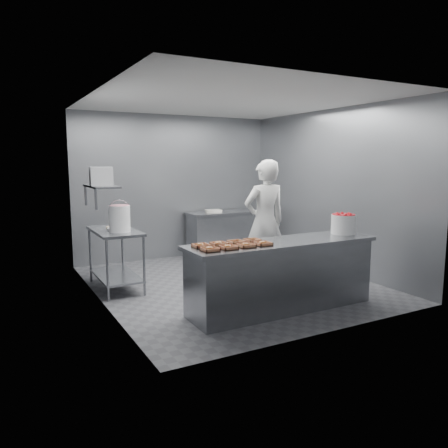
% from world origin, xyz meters
% --- Properties ---
extents(floor, '(4.50, 4.50, 0.00)m').
position_xyz_m(floor, '(0.00, 0.00, 0.00)').
color(floor, '#4C4C51').
rests_on(floor, ground).
extents(ceiling, '(4.50, 4.50, 0.00)m').
position_xyz_m(ceiling, '(0.00, 0.00, 2.80)').
color(ceiling, white).
rests_on(ceiling, wall_back).
extents(wall_back, '(4.00, 0.04, 2.80)m').
position_xyz_m(wall_back, '(0.00, 2.25, 1.40)').
color(wall_back, slate).
rests_on(wall_back, ground).
extents(wall_left, '(0.04, 4.50, 2.80)m').
position_xyz_m(wall_left, '(-2.00, 0.00, 1.40)').
color(wall_left, slate).
rests_on(wall_left, ground).
extents(wall_right, '(0.04, 4.50, 2.80)m').
position_xyz_m(wall_right, '(2.00, 0.00, 1.40)').
color(wall_right, slate).
rests_on(wall_right, ground).
extents(service_counter, '(2.60, 0.70, 0.90)m').
position_xyz_m(service_counter, '(0.00, -1.35, 0.45)').
color(service_counter, slate).
rests_on(service_counter, ground).
extents(prep_table, '(0.60, 1.20, 0.90)m').
position_xyz_m(prep_table, '(-1.65, 0.60, 0.59)').
color(prep_table, slate).
rests_on(prep_table, ground).
extents(back_counter, '(1.50, 0.60, 0.90)m').
position_xyz_m(back_counter, '(0.90, 1.90, 0.45)').
color(back_counter, slate).
rests_on(back_counter, ground).
extents(wall_shelf, '(0.35, 0.90, 0.03)m').
position_xyz_m(wall_shelf, '(-1.82, 0.60, 1.55)').
color(wall_shelf, slate).
rests_on(wall_shelf, wall_left).
extents(tray_0, '(0.19, 0.18, 0.06)m').
position_xyz_m(tray_0, '(-1.10, -1.47, 0.92)').
color(tray_0, tan).
rests_on(tray_0, service_counter).
extents(tray_1, '(0.19, 0.18, 0.06)m').
position_xyz_m(tray_1, '(-0.86, -1.47, 0.92)').
color(tray_1, tan).
rests_on(tray_1, service_counter).
extents(tray_2, '(0.19, 0.18, 0.06)m').
position_xyz_m(tray_2, '(-0.62, -1.47, 0.92)').
color(tray_2, tan).
rests_on(tray_2, service_counter).
extents(tray_3, '(0.19, 0.18, 0.06)m').
position_xyz_m(tray_3, '(-0.38, -1.47, 0.92)').
color(tray_3, tan).
rests_on(tray_3, service_counter).
extents(tray_4, '(0.19, 0.18, 0.06)m').
position_xyz_m(tray_4, '(-1.10, -1.23, 0.92)').
color(tray_4, tan).
rests_on(tray_4, service_counter).
extents(tray_5, '(0.19, 0.18, 0.06)m').
position_xyz_m(tray_5, '(-0.86, -1.23, 0.92)').
color(tray_5, tan).
rests_on(tray_5, service_counter).
extents(tray_6, '(0.19, 0.18, 0.04)m').
position_xyz_m(tray_6, '(-0.62, -1.23, 0.92)').
color(tray_6, tan).
rests_on(tray_6, service_counter).
extents(tray_7, '(0.19, 0.18, 0.04)m').
position_xyz_m(tray_7, '(-0.38, -1.23, 0.92)').
color(tray_7, tan).
rests_on(tray_7, service_counter).
extents(worker, '(0.73, 0.50, 1.94)m').
position_xyz_m(worker, '(0.52, -0.16, 0.97)').
color(worker, silver).
rests_on(worker, ground).
extents(strawberry_tub, '(0.34, 0.34, 0.28)m').
position_xyz_m(strawberry_tub, '(1.08, -1.30, 1.05)').
color(strawberry_tub, white).
rests_on(strawberry_tub, service_counter).
extents(glaze_bucket, '(0.32, 0.30, 0.46)m').
position_xyz_m(glaze_bucket, '(-1.63, 0.38, 1.10)').
color(glaze_bucket, white).
rests_on(glaze_bucket, prep_table).
extents(bucket_lid, '(0.41, 0.41, 0.03)m').
position_xyz_m(bucket_lid, '(-1.59, 0.58, 0.91)').
color(bucket_lid, white).
rests_on(bucket_lid, prep_table).
extents(rag, '(0.17, 0.16, 0.02)m').
position_xyz_m(rag, '(-1.65, 0.80, 0.91)').
color(rag, '#CCB28C').
rests_on(rag, prep_table).
extents(appliance, '(0.35, 0.39, 0.26)m').
position_xyz_m(appliance, '(-1.82, 0.60, 1.70)').
color(appliance, gray).
rests_on(appliance, wall_shelf).
extents(paper_stack, '(0.35, 0.29, 0.05)m').
position_xyz_m(paper_stack, '(0.67, 1.90, 0.92)').
color(paper_stack, silver).
rests_on(paper_stack, back_counter).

